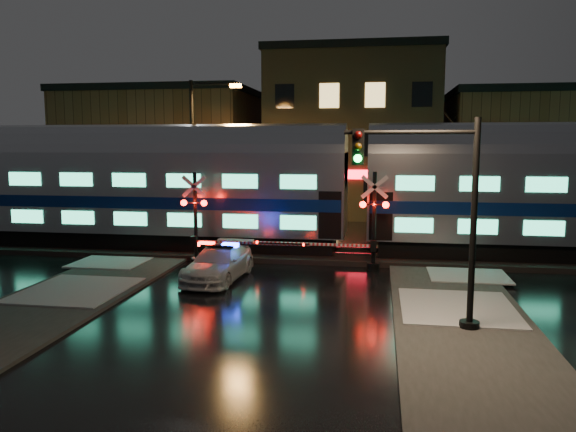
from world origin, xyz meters
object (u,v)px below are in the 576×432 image
Objects in this scene: police_car at (219,263)px; crossing_signal_left at (203,227)px; traffic_light at (439,219)px; crossing_signal_right at (365,230)px; streetlight at (198,148)px.

crossing_signal_left is (-1.42, 2.51, 1.00)m from police_car.
traffic_light is (9.15, -7.26, 1.51)m from crossing_signal_left.
traffic_light reaches higher than police_car.
crossing_signal_right reaches higher than police_car.
crossing_signal_left is 11.78m from traffic_light.
police_car is 9.42m from traffic_light.
police_car is 0.78× the size of traffic_light.
streetlight is at bearing 118.90° from traffic_light.
streetlight is at bearing 116.66° from police_car.
crossing_signal_left is 0.95× the size of traffic_light.
crossing_signal_left is 0.66× the size of streetlight.
crossing_signal_left reaches higher than police_car.
crossing_signal_left is at bearing -179.98° from crossing_signal_right.
police_car is at bearing -155.65° from crossing_signal_right.
traffic_light is (7.74, -4.75, 2.51)m from police_car.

